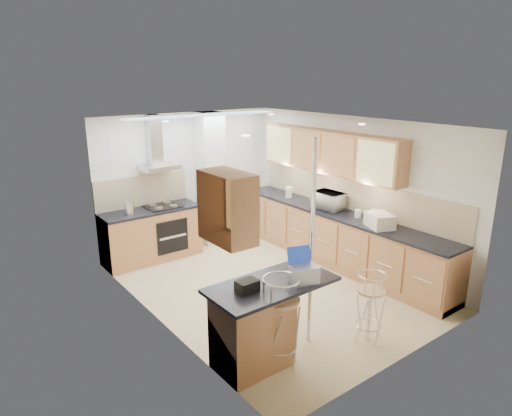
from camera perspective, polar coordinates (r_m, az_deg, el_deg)
ground at (r=7.18m, az=1.57°, el=-9.72°), size 4.80×4.80×0.00m
room_shell at (r=7.13m, az=1.81°, el=3.27°), size 3.64×4.84×2.51m
right_counter at (r=7.95m, az=10.07°, el=-3.69°), size 0.63×4.40×0.92m
back_counter at (r=8.22m, az=-12.92°, el=-3.20°), size 1.70×0.63×0.92m
peninsula at (r=5.34m, az=1.95°, el=-13.84°), size 1.47×0.72×0.94m
microwave at (r=7.94m, az=9.08°, el=0.93°), size 0.39×0.55×0.29m
laptop at (r=5.12m, az=6.05°, el=-8.21°), size 0.34×0.29×0.20m
bag at (r=4.91m, az=-1.11°, el=-9.71°), size 0.23×0.17×0.13m
bar_stool_near at (r=5.18m, az=3.09°, el=-14.05°), size 0.55×0.55×1.08m
bar_stool_end at (r=5.83m, az=14.04°, el=-11.94°), size 0.51×0.51×0.89m
jar_a at (r=8.60m, az=4.13°, el=1.96°), size 0.13×0.13×0.20m
jar_b at (r=8.10m, az=8.78°, el=0.76°), size 0.12×0.12×0.16m
jar_c at (r=7.51m, az=14.52°, el=-0.78°), size 0.16×0.16×0.18m
jar_d at (r=7.58m, az=12.61°, el=-0.69°), size 0.11×0.11×0.13m
bread_bin at (r=7.15m, az=15.20°, el=-1.53°), size 0.46×0.51×0.22m
kettle at (r=7.80m, az=-15.55°, el=-0.03°), size 0.16×0.16×0.23m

